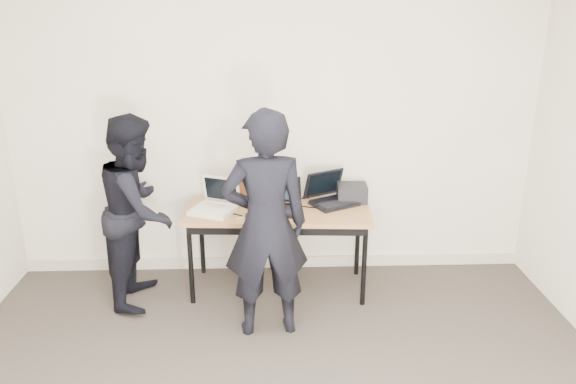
{
  "coord_description": "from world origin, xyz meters",
  "views": [
    {
      "loc": [
        -0.04,
        -2.44,
        2.36
      ],
      "look_at": [
        0.1,
        1.6,
        0.95
      ],
      "focal_mm": 35.0,
      "sensor_mm": 36.0,
      "label": 1
    }
  ],
  "objects_px": {
    "person_observer": "(138,210)",
    "laptop_beige": "(215,205)",
    "laptop_right": "(330,196)",
    "person_typist": "(266,225)",
    "desk": "(278,216)",
    "laptop_center": "(278,202)",
    "leather_satchel": "(256,186)",
    "equipment_box": "(352,193)"
  },
  "relations": [
    {
      "from": "laptop_beige",
      "to": "laptop_right",
      "type": "bearing_deg",
      "value": 33.07
    },
    {
      "from": "desk",
      "to": "laptop_right",
      "type": "xyz_separation_m",
      "value": [
        0.44,
        0.15,
        0.12
      ]
    },
    {
      "from": "equipment_box",
      "to": "leather_satchel",
      "type": "bearing_deg",
      "value": 177.48
    },
    {
      "from": "desk",
      "to": "leather_satchel",
      "type": "height_order",
      "value": "leather_satchel"
    },
    {
      "from": "laptop_right",
      "to": "equipment_box",
      "type": "bearing_deg",
      "value": -14.54
    },
    {
      "from": "laptop_center",
      "to": "person_observer",
      "type": "distance_m",
      "value": 1.12
    },
    {
      "from": "laptop_beige",
      "to": "laptop_center",
      "type": "relative_size",
      "value": 1.07
    },
    {
      "from": "person_observer",
      "to": "laptop_beige",
      "type": "bearing_deg",
      "value": -81.23
    },
    {
      "from": "laptop_beige",
      "to": "equipment_box",
      "type": "bearing_deg",
      "value": 33.76
    },
    {
      "from": "laptop_center",
      "to": "person_observer",
      "type": "height_order",
      "value": "person_observer"
    },
    {
      "from": "person_typist",
      "to": "laptop_beige",
      "type": "bearing_deg",
      "value": -62.94
    },
    {
      "from": "laptop_beige",
      "to": "person_observer",
      "type": "bearing_deg",
      "value": -149.55
    },
    {
      "from": "laptop_right",
      "to": "person_typist",
      "type": "height_order",
      "value": "person_typist"
    },
    {
      "from": "desk",
      "to": "laptop_right",
      "type": "bearing_deg",
      "value": 21.41
    },
    {
      "from": "laptop_center",
      "to": "equipment_box",
      "type": "height_order",
      "value": "laptop_center"
    },
    {
      "from": "desk",
      "to": "laptop_center",
      "type": "bearing_deg",
      "value": 76.05
    },
    {
      "from": "desk",
      "to": "laptop_center",
      "type": "distance_m",
      "value": 0.12
    },
    {
      "from": "laptop_beige",
      "to": "laptop_right",
      "type": "relative_size",
      "value": 0.9
    },
    {
      "from": "desk",
      "to": "person_typist",
      "type": "xyz_separation_m",
      "value": [
        -0.1,
        -0.62,
        0.18
      ]
    },
    {
      "from": "desk",
      "to": "laptop_center",
      "type": "relative_size",
      "value": 3.84
    },
    {
      "from": "equipment_box",
      "to": "laptop_right",
      "type": "bearing_deg",
      "value": -166.18
    },
    {
      "from": "leather_satchel",
      "to": "person_typist",
      "type": "relative_size",
      "value": 0.23
    },
    {
      "from": "laptop_center",
      "to": "person_typist",
      "type": "relative_size",
      "value": 0.24
    },
    {
      "from": "leather_satchel",
      "to": "laptop_beige",
      "type": "bearing_deg",
      "value": -135.81
    },
    {
      "from": "laptop_center",
      "to": "laptop_right",
      "type": "relative_size",
      "value": 0.84
    },
    {
      "from": "laptop_beige",
      "to": "leather_satchel",
      "type": "height_order",
      "value": "laptop_beige"
    },
    {
      "from": "laptop_center",
      "to": "leather_satchel",
      "type": "bearing_deg",
      "value": 140.19
    },
    {
      "from": "laptop_center",
      "to": "leather_satchel",
      "type": "height_order",
      "value": "laptop_center"
    },
    {
      "from": "equipment_box",
      "to": "person_observer",
      "type": "relative_size",
      "value": 0.16
    },
    {
      "from": "laptop_right",
      "to": "desk",
      "type": "bearing_deg",
      "value": 169.86
    },
    {
      "from": "leather_satchel",
      "to": "person_observer",
      "type": "relative_size",
      "value": 0.25
    },
    {
      "from": "leather_satchel",
      "to": "person_observer",
      "type": "bearing_deg",
      "value": -153.49
    },
    {
      "from": "desk",
      "to": "leather_satchel",
      "type": "relative_size",
      "value": 4.04
    },
    {
      "from": "leather_satchel",
      "to": "person_observer",
      "type": "height_order",
      "value": "person_observer"
    },
    {
      "from": "leather_satchel",
      "to": "equipment_box",
      "type": "distance_m",
      "value": 0.81
    },
    {
      "from": "laptop_right",
      "to": "person_typist",
      "type": "distance_m",
      "value": 0.94
    },
    {
      "from": "laptop_beige",
      "to": "laptop_right",
      "type": "distance_m",
      "value": 0.96
    },
    {
      "from": "laptop_beige",
      "to": "person_typist",
      "type": "xyz_separation_m",
      "value": [
        0.41,
        -0.6,
        0.07
      ]
    },
    {
      "from": "desk",
      "to": "leather_satchel",
      "type": "distance_m",
      "value": 0.34
    },
    {
      "from": "leather_satchel",
      "to": "person_observer",
      "type": "distance_m",
      "value": 0.99
    },
    {
      "from": "desk",
      "to": "laptop_right",
      "type": "relative_size",
      "value": 3.22
    },
    {
      "from": "person_typist",
      "to": "laptop_center",
      "type": "bearing_deg",
      "value": -106.32
    }
  ]
}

